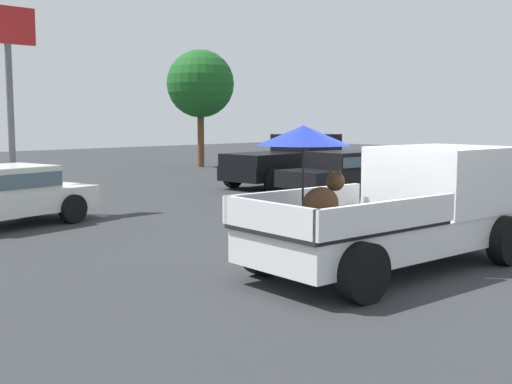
# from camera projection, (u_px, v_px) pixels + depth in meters

# --- Properties ---
(ground_plane) EXTENTS (80.00, 80.00, 0.00)m
(ground_plane) POSITION_uv_depth(u_px,v_px,m) (389.00, 270.00, 10.28)
(ground_plane) COLOR #2D3033
(pickup_truck_main) EXTENTS (5.19, 2.61, 2.28)m
(pickup_truck_main) POSITION_uv_depth(u_px,v_px,m) (406.00, 206.00, 10.43)
(pickup_truck_main) COLOR black
(pickup_truck_main) RESTS_ON ground
(pickup_truck_red) EXTENTS (4.87, 2.31, 1.80)m
(pickup_truck_red) POSITION_uv_depth(u_px,v_px,m) (288.00, 161.00, 22.96)
(pickup_truck_red) COLOR black
(pickup_truck_red) RESTS_ON ground
(parked_sedan_near) EXTENTS (4.40, 2.17, 1.33)m
(parked_sedan_near) POSITION_uv_depth(u_px,v_px,m) (344.00, 170.00, 20.60)
(parked_sedan_near) COLOR black
(parked_sedan_near) RESTS_ON ground
(motel_sign) EXTENTS (1.40, 0.16, 5.08)m
(motel_sign) POSITION_uv_depth(u_px,v_px,m) (9.00, 69.00, 15.90)
(motel_sign) COLOR #59595B
(motel_sign) RESTS_ON ground
(tree_by_lot) EXTENTS (3.26, 3.26, 5.67)m
(tree_by_lot) POSITION_uv_depth(u_px,v_px,m) (200.00, 84.00, 31.50)
(tree_by_lot) COLOR brown
(tree_by_lot) RESTS_ON ground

